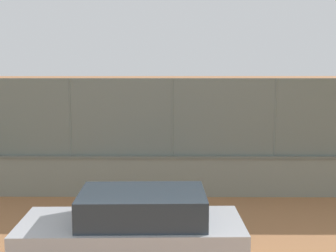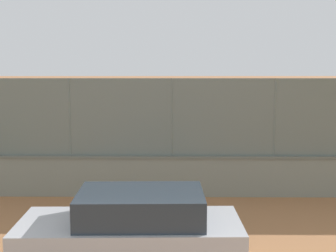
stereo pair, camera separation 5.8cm
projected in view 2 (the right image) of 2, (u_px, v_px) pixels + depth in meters
The scene contains 8 objects.
ground_plane at pixel (190, 137), 25.80m from camera, with size 260.00×260.00×0.00m, color #A36B42.
perimeter_wall at pixel (172, 175), 14.17m from camera, with size 32.28×0.95×1.29m.
fence_panel_on_wall at pixel (172, 117), 13.92m from camera, with size 31.70×0.61×2.40m.
player_baseline_waiting at pixel (99, 131), 22.04m from camera, with size 0.71×1.21×1.49m.
player_at_service_line at pixel (223, 119), 26.78m from camera, with size 1.13×0.68×1.48m.
sports_ball at pixel (70, 152), 20.83m from camera, with size 0.18×0.18×0.18m, color yellow.
courtside_bench at pixel (64, 166), 16.27m from camera, with size 1.61×0.41×0.87m.
parked_car_silver at pixel (133, 231), 8.90m from camera, with size 4.37×2.01×1.65m.
Camera 2 is at (1.45, 25.47, 4.12)m, focal length 48.29 mm.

